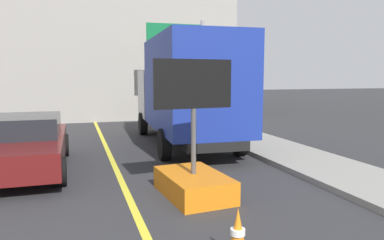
{
  "coord_description": "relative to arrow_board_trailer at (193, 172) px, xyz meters",
  "views": [
    {
      "loc": [
        -0.93,
        2.27,
        2.38
      ],
      "look_at": [
        0.54,
        6.88,
        1.79
      ],
      "focal_mm": 34.22,
      "sensor_mm": 36.0,
      "label": 1
    }
  ],
  "objects": [
    {
      "name": "arrow_board_trailer",
      "position": [
        0.0,
        0.0,
        0.0
      ],
      "size": [
        1.6,
        1.89,
        2.7
      ],
      "color": "orange",
      "rests_on": "ground"
    },
    {
      "name": "far_building_block",
      "position": [
        -2.55,
        16.8,
        4.96
      ],
      "size": [
        18.43,
        8.37,
        10.88
      ],
      "primitive_type": "cube",
      "color": "gray",
      "rests_on": "ground"
    },
    {
      "name": "highway_guide_sign",
      "position": [
        2.93,
        10.08,
        2.94
      ],
      "size": [
        2.79,
        0.18,
        5.0
      ],
      "color": "gray",
      "rests_on": "ground"
    },
    {
      "name": "traffic_cone_mid_lane",
      "position": [
        -0.28,
        -2.69,
        -0.12
      ],
      "size": [
        0.36,
        0.36,
        0.73
      ],
      "color": "black",
      "rests_on": "ground"
    },
    {
      "name": "box_truck",
      "position": [
        1.42,
        5.1,
        1.44
      ],
      "size": [
        2.84,
        7.44,
        3.59
      ],
      "color": "black",
      "rests_on": "ground"
    },
    {
      "name": "pickup_car",
      "position": [
        -3.44,
        3.13,
        0.22
      ],
      "size": [
        2.03,
        4.74,
        1.38
      ],
      "color": "#591414",
      "rests_on": "ground"
    }
  ]
}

